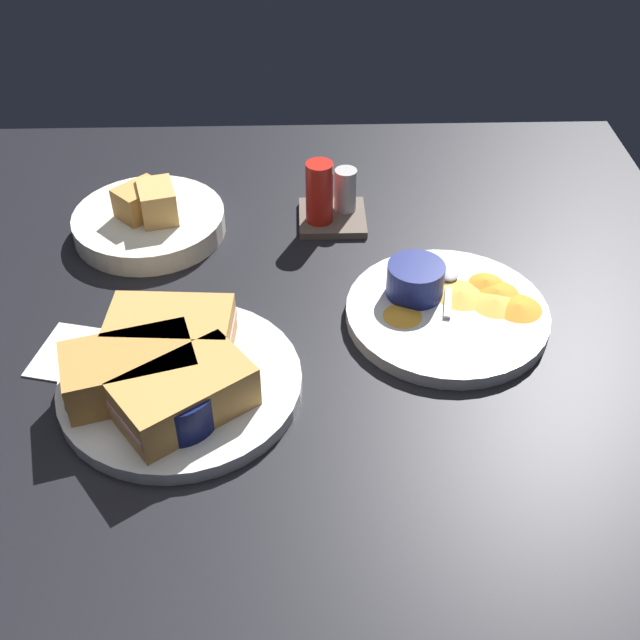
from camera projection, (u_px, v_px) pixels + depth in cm
name	position (u px, v px, depth cm)	size (l,w,h in cm)	color
ground_plane	(268.00, 363.00, 88.60)	(110.00, 110.00, 3.00)	black
plate_sandwich_main	(181.00, 384.00, 82.83)	(25.46, 25.46, 1.60)	silver
sandwich_half_near	(171.00, 331.00, 84.30)	(13.70, 8.45, 4.80)	tan
sandwich_half_far	(130.00, 370.00, 79.75)	(14.69, 10.93, 4.80)	#C68C42
sandwich_half_extra	(184.00, 394.00, 77.21)	(14.98, 13.82, 4.80)	tan
ramekin_dark_sauce	(177.00, 402.00, 76.49)	(7.86, 7.86, 4.30)	#0C144C
spoon_by_dark_ramekin	(198.00, 374.00, 82.21)	(3.69, 9.93, 0.80)	silver
plate_chips_companion	(447.00, 314.00, 91.55)	(23.46, 23.46, 1.60)	silver
ramekin_light_gravy	(415.00, 279.00, 91.79)	(6.71, 6.71, 4.01)	navy
spoon_by_gravy_ramekin	(449.00, 280.00, 94.52)	(3.31, 9.96, 0.80)	silver
plantain_chip_scatter	(481.00, 298.00, 91.98)	(19.16, 10.97, 0.60)	gold
bread_basket_rear	(150.00, 220.00, 104.31)	(19.94, 19.94, 7.53)	silver
condiment_caddy	(330.00, 200.00, 105.47)	(9.00, 9.00, 9.50)	brown
paper_napkin_folded	(86.00, 356.00, 86.95)	(11.00, 9.00, 0.40)	white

